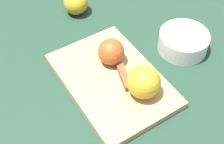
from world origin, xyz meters
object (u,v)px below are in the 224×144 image
object	(u,v)px
bowl	(183,41)
apple_half_left	(144,82)
apple_half_right	(111,52)
apple_whole	(76,3)
knife	(123,74)

from	to	relation	value
bowl	apple_half_left	bearing A→B (deg)	105.42
apple_half_right	apple_whole	xyz separation A→B (m)	(0.24, -0.06, -0.02)
apple_half_right	knife	distance (m)	0.06
apple_whole	bowl	bearing A→B (deg)	-156.52
knife	bowl	world-z (taller)	bowl
apple_half_left	bowl	distance (m)	0.20
apple_half_left	apple_whole	bearing A→B (deg)	-128.46
apple_half_right	bowl	bearing A→B (deg)	39.31
knife	apple_whole	size ratio (longest dim) A/B	1.85
apple_half_left	bowl	xyz separation A→B (m)	(0.05, -0.19, -0.03)
apple_half_left	apple_whole	distance (m)	0.36
knife	bowl	distance (m)	0.20
apple_half_right	knife	size ratio (longest dim) A/B	0.43
knife	apple_half_right	bearing A→B (deg)	14.37
apple_half_left	apple_whole	world-z (taller)	apple_half_left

